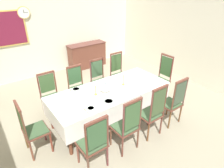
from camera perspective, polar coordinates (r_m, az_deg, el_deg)
ground at (r=4.77m, az=-1.34°, el=-9.40°), size 6.53×6.53×0.04m
back_wall at (r=6.87m, az=-18.43°, el=17.08°), size 6.53×0.08×3.48m
right_wall at (r=6.40m, az=24.39°, el=15.36°), size 0.08×6.53×3.48m
dining_table at (r=4.29m, az=-0.51°, el=-2.53°), size 2.69×1.11×0.77m
tablecloth at (r=4.30m, az=-0.51°, el=-2.93°), size 2.71×1.13×0.42m
chair_south_a at (r=3.27m, az=-5.49°, el=-16.94°), size 0.44×0.42×1.11m
chair_north_a at (r=4.72m, az=-17.84°, el=-2.93°), size 0.44×0.42×1.07m
chair_south_b at (r=3.56m, az=4.55°, el=-11.96°), size 0.44×0.42×1.17m
chair_north_b at (r=4.94m, az=-10.14°, el=-0.51°), size 0.44×0.42×1.07m
chair_south_c at (r=3.94m, az=12.01°, el=-7.94°), size 0.44×0.42×1.20m
chair_north_c at (r=5.22m, az=-3.69°, el=1.62°), size 0.44×0.42×1.09m
chair_south_d at (r=4.40m, az=17.79°, el=-4.89°), size 0.44×0.42×1.16m
chair_north_d at (r=5.56m, az=1.97°, el=3.55°), size 0.44×0.42×1.14m
chair_head_west at (r=3.80m, az=-22.95°, el=-11.99°), size 0.42×0.44×1.11m
chair_head_east at (r=5.43m, az=14.67°, el=2.21°), size 0.42×0.44×1.19m
soup_tureen at (r=4.13m, az=-2.01°, el=-1.01°), size 0.25×0.25×0.21m
candlestick_west at (r=4.01m, az=-4.90°, el=-1.72°), size 0.07×0.07×0.31m
candlestick_east at (r=4.39m, az=3.47°, el=1.37°), size 0.07×0.07×0.35m
bowl_near_left at (r=4.28m, az=-10.66°, el=-1.61°), size 0.17×0.17×0.04m
bowl_near_right at (r=3.63m, az=-6.33°, el=-7.25°), size 0.15×0.15×0.03m
bowl_far_left at (r=3.79m, az=-1.01°, el=-5.29°), size 0.20×0.20×0.04m
spoon_primary at (r=4.27m, az=-12.17°, el=-2.14°), size 0.03×0.18×0.01m
spoon_secondary at (r=3.62m, az=-7.94°, el=-7.74°), size 0.03×0.18×0.01m
sideboard at (r=7.37m, az=-7.41°, el=8.49°), size 1.44×0.48×0.90m
mounted_clock at (r=6.56m, az=-24.87°, el=18.75°), size 0.36×0.06×0.36m
framed_painting at (r=6.51m, az=-29.95°, el=13.93°), size 1.31×0.05×1.01m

